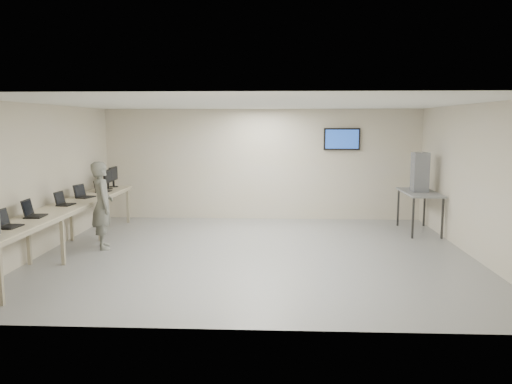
{
  "coord_description": "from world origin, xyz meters",
  "views": [
    {
      "loc": [
        0.43,
        -9.15,
        2.45
      ],
      "look_at": [
        0.0,
        0.2,
        1.15
      ],
      "focal_mm": 35.0,
      "sensor_mm": 36.0,
      "label": 1
    }
  ],
  "objects": [
    {
      "name": "room",
      "position": [
        0.03,
        0.06,
        1.41
      ],
      "size": [
        8.01,
        7.01,
        2.81
      ],
      "color": "gray",
      "rests_on": "ground"
    },
    {
      "name": "laptop_4",
      "position": [
        -3.59,
        1.86,
        0.97
      ],
      "size": [
        0.33,
        0.38,
        0.27
      ],
      "rotation": [
        0.0,
        0.0,
        -0.13
      ],
      "color": "black",
      "rests_on": "workbench"
    },
    {
      "name": "monitor_near",
      "position": [
        -3.6,
        2.35,
        1.18
      ],
      "size": [
        0.21,
        0.46,
        0.46
      ],
      "color": "black",
      "rests_on": "workbench"
    },
    {
      "name": "laptop_1",
      "position": [
        -3.66,
        -1.18,
        0.97
      ],
      "size": [
        0.33,
        0.39,
        0.29
      ],
      "rotation": [
        0.0,
        0.0,
        0.07
      ],
      "color": "black",
      "rests_on": "workbench"
    },
    {
      "name": "workbench",
      "position": [
        -3.59,
        0.0,
        0.83
      ],
      "size": [
        0.76,
        6.0,
        0.9
      ],
      "color": "beige",
      "rests_on": "ground"
    },
    {
      "name": "monitor_far",
      "position": [
        -3.6,
        2.75,
        1.2
      ],
      "size": [
        0.22,
        0.49,
        0.49
      ],
      "color": "black",
      "rests_on": "workbench"
    },
    {
      "name": "side_table",
      "position": [
        3.6,
        2.08,
        0.85
      ],
      "size": [
        0.72,
        1.54,
        0.92
      ],
      "color": "gray",
      "rests_on": "ground"
    },
    {
      "name": "storage_bins",
      "position": [
        3.58,
        2.08,
        1.36
      ],
      "size": [
        0.33,
        0.37,
        0.88
      ],
      "color": "gray",
      "rests_on": "side_table"
    },
    {
      "name": "laptop_3",
      "position": [
        -3.66,
        0.98,
        0.97
      ],
      "size": [
        0.38,
        0.41,
        0.28
      ],
      "rotation": [
        0.0,
        0.0,
        -0.29
      ],
      "color": "black",
      "rests_on": "workbench"
    },
    {
      "name": "soldier",
      "position": [
        -3.01,
        0.3,
        0.86
      ],
      "size": [
        0.63,
        0.74,
        1.71
      ],
      "primitive_type": "imported",
      "rotation": [
        0.0,
        0.0,
        2.0
      ],
      "color": "#62645A",
      "rests_on": "ground"
    },
    {
      "name": "laptop_2",
      "position": [
        -3.66,
        0.01,
        0.97
      ],
      "size": [
        0.31,
        0.36,
        0.26
      ],
      "rotation": [
        0.0,
        0.0,
        -0.11
      ],
      "color": "black",
      "rests_on": "workbench"
    },
    {
      "name": "laptop_0",
      "position": [
        -3.64,
        -2.02,
        0.97
      ],
      "size": [
        0.31,
        0.37,
        0.27
      ],
      "rotation": [
        0.0,
        0.0,
        -0.05
      ],
      "color": "black",
      "rests_on": "workbench"
    }
  ]
}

